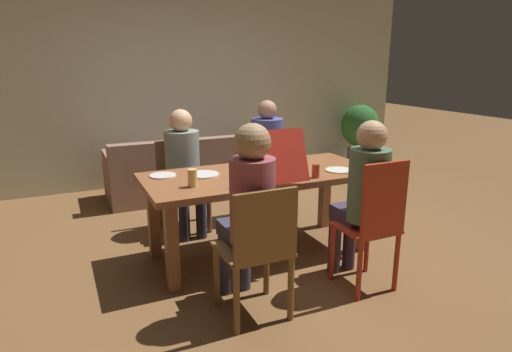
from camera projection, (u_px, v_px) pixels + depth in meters
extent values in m
plane|color=brown|center=(261.00, 253.00, 3.82)|extent=(20.00, 20.00, 0.00)
cube|color=beige|center=(175.00, 72.00, 5.77)|extent=(7.07, 0.12, 2.93)
cube|color=brown|center=(261.00, 176.00, 3.64)|extent=(1.94, 0.86, 0.05)
cube|color=#955E3A|center=(172.00, 248.00, 3.12)|extent=(0.09, 0.09, 0.67)
cube|color=#955E3A|center=(364.00, 214.00, 3.80)|extent=(0.09, 0.09, 0.67)
cube|color=#955E3A|center=(154.00, 220.00, 3.66)|extent=(0.09, 0.09, 0.67)
cube|color=#955E3A|center=(325.00, 194.00, 4.35)|extent=(0.09, 0.09, 0.67)
cylinder|color=brown|center=(217.00, 276.00, 2.95)|extent=(0.04, 0.04, 0.45)
cylinder|color=brown|center=(266.00, 265.00, 3.10)|extent=(0.04, 0.04, 0.45)
cylinder|color=brown|center=(237.00, 302.00, 2.64)|extent=(0.04, 0.04, 0.45)
cylinder|color=brown|center=(291.00, 288.00, 2.79)|extent=(0.04, 0.04, 0.45)
cube|color=brown|center=(253.00, 249.00, 2.81)|extent=(0.43, 0.42, 0.02)
cube|color=brown|center=(266.00, 226.00, 2.58)|extent=(0.41, 0.03, 0.44)
cylinder|color=#363648|center=(225.00, 263.00, 3.12)|extent=(0.10, 0.10, 0.47)
cylinder|color=#363648|center=(244.00, 259.00, 3.18)|extent=(0.10, 0.10, 0.47)
cube|color=#363648|center=(242.00, 231.00, 2.94)|extent=(0.26, 0.33, 0.11)
cylinder|color=#994750|center=(252.00, 201.00, 2.73)|extent=(0.29, 0.29, 0.54)
sphere|color=#A27F56|center=(252.00, 142.00, 2.63)|extent=(0.23, 0.23, 0.23)
cylinder|color=#B4321A|center=(332.00, 253.00, 3.31)|extent=(0.04, 0.04, 0.45)
cylinder|color=#B4321A|center=(367.00, 245.00, 3.44)|extent=(0.04, 0.04, 0.45)
cylinder|color=#B4321A|center=(359.00, 271.00, 3.02)|extent=(0.04, 0.04, 0.45)
cylinder|color=#B4321A|center=(396.00, 262.00, 3.15)|extent=(0.04, 0.04, 0.45)
cube|color=#B4321A|center=(365.00, 228.00, 3.17)|extent=(0.38, 0.38, 0.02)
cube|color=#B4321A|center=(385.00, 200.00, 2.94)|extent=(0.36, 0.03, 0.52)
cylinder|color=#3D2F44|center=(334.00, 244.00, 3.43)|extent=(0.10, 0.10, 0.47)
cylinder|color=#3D2F44|center=(349.00, 241.00, 3.49)|extent=(0.10, 0.10, 0.47)
cube|color=#3D2F44|center=(354.00, 214.00, 3.28)|extent=(0.26, 0.28, 0.11)
cylinder|color=#4F6E4E|center=(368.00, 185.00, 3.08)|extent=(0.29, 0.29, 0.52)
sphere|color=tan|center=(372.00, 136.00, 2.99)|extent=(0.21, 0.21, 0.21)
cylinder|color=#2B6B41|center=(288.00, 199.00, 4.58)|extent=(0.05, 0.05, 0.45)
cylinder|color=#2B6B41|center=(259.00, 203.00, 4.44)|extent=(0.05, 0.05, 0.45)
cylinder|color=#2B6B41|center=(274.00, 190.00, 4.87)|extent=(0.05, 0.05, 0.45)
cylinder|color=#2B6B41|center=(246.00, 194.00, 4.74)|extent=(0.05, 0.05, 0.45)
cube|color=#2B6B41|center=(267.00, 175.00, 4.60)|extent=(0.40, 0.40, 0.02)
cube|color=#2B6B41|center=(259.00, 150.00, 4.70)|extent=(0.38, 0.03, 0.45)
cylinder|color=#2E3F48|center=(287.00, 202.00, 4.43)|extent=(0.10, 0.10, 0.47)
cylinder|color=#2E3F48|center=(272.00, 204.00, 4.36)|extent=(0.10, 0.10, 0.47)
cube|color=#2E3F48|center=(274.00, 173.00, 4.44)|extent=(0.29, 0.31, 0.11)
cylinder|color=#47509E|center=(267.00, 144.00, 4.51)|extent=(0.33, 0.33, 0.53)
sphere|color=tan|center=(267.00, 110.00, 4.42)|extent=(0.20, 0.20, 0.20)
cylinder|color=brown|center=(209.00, 210.00, 4.22)|extent=(0.05, 0.05, 0.45)
cylinder|color=brown|center=(170.00, 216.00, 4.07)|extent=(0.05, 0.05, 0.45)
cylinder|color=brown|center=(198.00, 200.00, 4.54)|extent=(0.05, 0.05, 0.45)
cylinder|color=brown|center=(161.00, 204.00, 4.39)|extent=(0.05, 0.05, 0.45)
cube|color=brown|center=(184.00, 185.00, 4.24)|extent=(0.45, 0.44, 0.02)
cube|color=brown|center=(177.00, 159.00, 4.37)|extent=(0.42, 0.03, 0.40)
cylinder|color=#303044|center=(201.00, 214.00, 4.09)|extent=(0.10, 0.10, 0.47)
cylinder|color=#303044|center=(184.00, 217.00, 4.03)|extent=(0.10, 0.10, 0.47)
cube|color=#303044|center=(188.00, 182.00, 4.10)|extent=(0.29, 0.29, 0.11)
cylinder|color=gray|center=(182.00, 155.00, 4.17)|extent=(0.33, 0.33, 0.47)
sphere|color=#E2AD86|center=(181.00, 121.00, 4.08)|extent=(0.21, 0.21, 0.21)
cube|color=red|center=(266.00, 175.00, 3.51)|extent=(0.41, 0.41, 0.03)
cylinder|color=gold|center=(266.00, 172.00, 3.51)|extent=(0.36, 0.36, 0.01)
cube|color=red|center=(282.00, 156.00, 3.22)|extent=(0.41, 0.14, 0.39)
cylinder|color=white|center=(203.00, 174.00, 3.55)|extent=(0.25, 0.25, 0.01)
cylinder|color=white|center=(339.00, 170.00, 3.69)|extent=(0.22, 0.22, 0.01)
cylinder|color=white|center=(163.00, 175.00, 3.52)|extent=(0.21, 0.21, 0.01)
cylinder|color=#B4472E|center=(316.00, 171.00, 3.47)|extent=(0.06, 0.06, 0.11)
cylinder|color=#E0C068|center=(193.00, 178.00, 3.22)|extent=(0.07, 0.07, 0.13)
cylinder|color=#DCC35D|center=(296.00, 157.00, 3.89)|extent=(0.08, 0.08, 0.13)
cylinder|color=silver|center=(281.00, 155.00, 4.05)|extent=(0.07, 0.07, 0.10)
cube|color=#916B5A|center=(197.00, 177.00, 5.49)|extent=(2.15, 0.76, 0.41)
cube|color=#916B5A|center=(203.00, 152.00, 5.12)|extent=(2.15, 0.16, 0.34)
cube|color=#916B5A|center=(114.00, 162.00, 5.02)|extent=(0.20, 0.72, 0.18)
cube|color=#916B5A|center=(266.00, 148.00, 5.80)|extent=(0.20, 0.72, 0.18)
cylinder|color=#534C55|center=(358.00, 157.00, 6.84)|extent=(0.33, 0.33, 0.29)
cylinder|color=brown|center=(359.00, 144.00, 6.79)|extent=(0.05, 0.05, 0.12)
ellipsoid|color=#2D6C2E|center=(360.00, 126.00, 6.71)|extent=(0.58, 0.58, 0.64)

